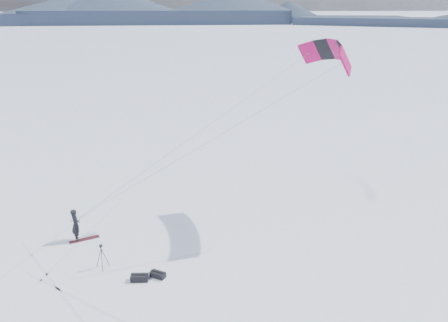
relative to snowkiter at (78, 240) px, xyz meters
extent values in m
plane|color=white|center=(0.82, -2.89, 0.00)|extent=(1800.00, 1800.00, 0.00)
cube|color=#20283E|center=(117.73, 294.99, 3.05)|extent=(156.07, 96.69, 6.10)
cone|color=#20283E|center=(117.73, 294.99, 6.10)|extent=(82.96, 82.96, 8.00)
cube|color=#20283E|center=(24.74, 316.21, 3.05)|extent=(152.94, 56.08, 6.10)
cone|color=#20283E|center=(24.74, 316.21, 6.10)|extent=(68.60, 68.60, 8.00)
cube|color=#20283E|center=(-70.38, 309.08, 3.05)|extent=(156.25, 77.25, 6.10)
cone|color=#20283E|center=(-70.38, 309.08, 6.10)|extent=(76.64, 76.64, 8.00)
cube|color=silver|center=(-2.48, -4.59, 0.00)|extent=(3.52, 7.29, 0.01)
cube|color=silver|center=(-0.78, -2.29, 0.00)|extent=(6.45, 7.79, 0.01)
cube|color=silver|center=(0.92, 0.01, 0.00)|extent=(11.66, 3.07, 0.01)
cube|color=silver|center=(2.62, -5.69, 0.00)|extent=(1.27, 5.91, 0.01)
imported|color=black|center=(0.00, 0.00, 0.00)|extent=(0.71, 0.83, 1.93)
cube|color=maroon|center=(0.38, -0.04, 0.02)|extent=(1.68, 0.83, 0.04)
cylinder|color=black|center=(1.87, -3.05, 0.57)|extent=(0.34, 0.24, 1.15)
cylinder|color=black|center=(1.55, -3.07, 0.57)|extent=(0.36, 0.20, 1.15)
cylinder|color=black|center=(1.73, -3.33, 0.57)|extent=(0.05, 0.39, 1.15)
cylinder|color=black|center=(1.71, -3.15, 0.97)|extent=(0.04, 0.04, 0.35)
cube|color=black|center=(1.71, -3.15, 1.20)|extent=(0.10, 0.10, 0.05)
cube|color=black|center=(1.71, -3.15, 1.29)|extent=(0.16, 0.15, 0.10)
cylinder|color=black|center=(1.71, -3.06, 1.29)|extent=(0.07, 0.10, 0.07)
cube|color=black|center=(3.58, -4.55, 0.16)|extent=(0.90, 0.52, 0.32)
cylinder|color=black|center=(3.58, -4.55, 0.34)|extent=(0.81, 0.19, 0.08)
cube|color=black|center=(4.47, -4.40, 0.14)|extent=(0.83, 0.74, 0.28)
cylinder|color=black|center=(4.47, -4.40, 0.30)|extent=(0.64, 0.48, 0.09)
cube|color=#AE094F|center=(14.78, -1.06, 9.91)|extent=(1.28, 1.14, 1.55)
cube|color=black|center=(15.14, 0.01, 10.17)|extent=(0.98, 1.26, 1.38)
cube|color=#AE094F|center=(15.20, 1.19, 10.26)|extent=(0.86, 1.27, 1.19)
cube|color=black|center=(14.95, 2.34, 10.17)|extent=(1.16, 1.22, 1.38)
cube|color=#AE094F|center=(14.43, 3.34, 9.91)|extent=(1.42, 1.05, 1.55)
cylinder|color=gray|center=(7.39, -0.53, 5.57)|extent=(14.79, 1.08, 8.69)
cylinder|color=gray|center=(7.22, 1.67, 5.57)|extent=(14.45, 3.37, 8.69)
cylinder|color=black|center=(0.00, 0.00, 1.23)|extent=(0.55, 0.07, 0.03)
camera|label=1|loc=(4.74, -23.04, 12.69)|focal=35.00mm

